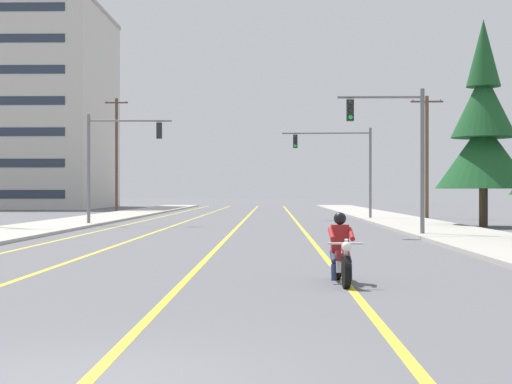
# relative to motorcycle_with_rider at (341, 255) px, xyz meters

# --- Properties ---
(lane_stripe_center) EXTENTS (0.16, 100.00, 0.01)m
(lane_stripe_center) POSITION_rel_motorcycle_with_rider_xyz_m (-3.26, 36.51, -0.58)
(lane_stripe_center) COLOR yellow
(lane_stripe_center) RESTS_ON ground
(lane_stripe_left) EXTENTS (0.16, 100.00, 0.01)m
(lane_stripe_left) POSITION_rel_motorcycle_with_rider_xyz_m (-6.86, 36.51, -0.58)
(lane_stripe_left) COLOR yellow
(lane_stripe_left) RESTS_ON ground
(lane_stripe_right) EXTENTS (0.16, 100.00, 0.01)m
(lane_stripe_right) POSITION_rel_motorcycle_with_rider_xyz_m (0.11, 36.51, -0.58)
(lane_stripe_right) COLOR yellow
(lane_stripe_right) RESTS_ON ground
(lane_stripe_far_left) EXTENTS (0.16, 100.00, 0.01)m
(lane_stripe_far_left) POSITION_rel_motorcycle_with_rider_xyz_m (-9.69, 36.51, -0.58)
(lane_stripe_far_left) COLOR yellow
(lane_stripe_far_left) RESTS_ON ground
(sidewalk_kerb_right) EXTENTS (4.40, 110.00, 0.14)m
(sidewalk_kerb_right) POSITION_rel_motorcycle_with_rider_xyz_m (6.60, 31.51, -0.52)
(sidewalk_kerb_right) COLOR #ADA89E
(sidewalk_kerb_right) RESTS_ON ground
(sidewalk_kerb_left) EXTENTS (4.40, 110.00, 0.14)m
(sidewalk_kerb_left) POSITION_rel_motorcycle_with_rider_xyz_m (-13.15, 31.51, -0.52)
(sidewalk_kerb_left) COLOR #ADA89E
(sidewalk_kerb_left) RESTS_ON ground
(motorcycle_with_rider) EXTENTS (0.70, 2.19, 1.46)m
(motorcycle_with_rider) POSITION_rel_motorcycle_with_rider_xyz_m (0.00, 0.00, 0.00)
(motorcycle_with_rider) COLOR black
(motorcycle_with_rider) RESTS_ON ground
(traffic_signal_near_right) EXTENTS (3.64, 0.37, 6.20)m
(traffic_signal_near_right) POSITION_rel_motorcycle_with_rider_xyz_m (3.89, 16.83, 3.43)
(traffic_signal_near_right) COLOR slate
(traffic_signal_near_right) RESTS_ON ground
(traffic_signal_near_left) EXTENTS (4.72, 0.45, 6.20)m
(traffic_signal_near_left) POSITION_rel_motorcycle_with_rider_xyz_m (-10.31, 27.51, 3.50)
(traffic_signal_near_left) COLOR slate
(traffic_signal_near_left) RESTS_ON ground
(traffic_signal_mid_right) EXTENTS (6.03, 0.43, 6.20)m
(traffic_signal_mid_right) POSITION_rel_motorcycle_with_rider_xyz_m (3.45, 36.96, 3.58)
(traffic_signal_mid_right) COLOR slate
(traffic_signal_mid_right) RESTS_ON ground
(utility_pole_right_far) EXTENTS (2.31, 0.26, 8.67)m
(utility_pole_right_far) POSITION_rel_motorcycle_with_rider_xyz_m (9.57, 39.68, 3.97)
(utility_pole_right_far) COLOR brown
(utility_pole_right_far) RESTS_ON ground
(utility_pole_left_far) EXTENTS (2.12, 0.26, 10.48)m
(utility_pole_left_far) POSITION_rel_motorcycle_with_rider_xyz_m (-15.73, 55.81, 4.86)
(utility_pole_left_far) COLOR #4C3828
(utility_pole_left_far) RESTS_ON ground
(conifer_tree_right_verge_far) EXTENTS (5.04, 5.04, 11.08)m
(conifer_tree_right_verge_far) POSITION_rel_motorcycle_with_rider_xyz_m (9.84, 25.85, 4.49)
(conifer_tree_right_verge_far) COLOR #423023
(conifer_tree_right_verge_far) RESTS_ON ground
(apartment_building_far_left_block) EXTENTS (24.00, 19.82, 23.08)m
(apartment_building_far_left_block) POSITION_rel_motorcycle_with_rider_xyz_m (-32.84, 74.51, 10.96)
(apartment_building_far_left_block) COLOR beige
(apartment_building_far_left_block) RESTS_ON ground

